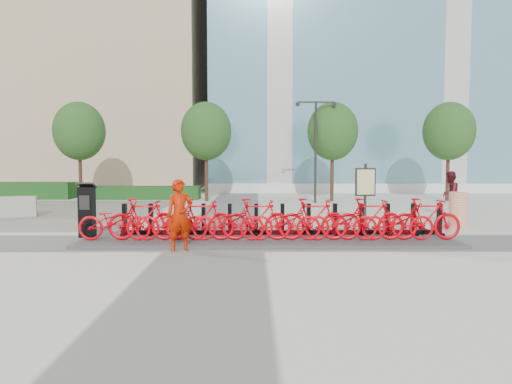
{
  "coord_description": "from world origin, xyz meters",
  "views": [
    {
      "loc": [
        0.92,
        -11.55,
        2.11
      ],
      "look_at": [
        1.0,
        1.5,
        1.2
      ],
      "focal_mm": 32.0,
      "sensor_mm": 36.0,
      "label": 1
    }
  ],
  "objects_px": {
    "bike_0": "(115,221)",
    "map_sign": "(365,185)",
    "kiosk": "(87,211)",
    "jersey_barrier": "(7,207)",
    "construction_barrel": "(458,209)",
    "worker_red": "(180,215)",
    "pedestrian": "(450,194)"
  },
  "relations": [
    {
      "from": "kiosk",
      "to": "worker_red",
      "type": "height_order",
      "value": "worker_red"
    },
    {
      "from": "bike_0",
      "to": "jersey_barrier",
      "type": "distance_m",
      "value": 7.69
    },
    {
      "from": "construction_barrel",
      "to": "jersey_barrier",
      "type": "xyz_separation_m",
      "value": [
        -15.71,
        2.21,
        -0.16
      ]
    },
    {
      "from": "pedestrian",
      "to": "kiosk",
      "type": "bearing_deg",
      "value": -19.58
    },
    {
      "from": "kiosk",
      "to": "construction_barrel",
      "type": "relative_size",
      "value": 1.34
    },
    {
      "from": "bike_0",
      "to": "kiosk",
      "type": "xyz_separation_m",
      "value": [
        -0.87,
        0.49,
        0.22
      ]
    },
    {
      "from": "construction_barrel",
      "to": "jersey_barrier",
      "type": "distance_m",
      "value": 15.86
    },
    {
      "from": "bike_0",
      "to": "kiosk",
      "type": "bearing_deg",
      "value": 60.64
    },
    {
      "from": "bike_0",
      "to": "jersey_barrier",
      "type": "xyz_separation_m",
      "value": [
        -5.58,
        5.3,
        -0.18
      ]
    },
    {
      "from": "construction_barrel",
      "to": "map_sign",
      "type": "xyz_separation_m",
      "value": [
        -2.99,
        0.07,
        0.78
      ]
    },
    {
      "from": "kiosk",
      "to": "pedestrian",
      "type": "xyz_separation_m",
      "value": [
        11.8,
        5.06,
        0.07
      ]
    },
    {
      "from": "bike_0",
      "to": "map_sign",
      "type": "height_order",
      "value": "map_sign"
    },
    {
      "from": "kiosk",
      "to": "bike_0",
      "type": "bearing_deg",
      "value": -29.11
    },
    {
      "from": "pedestrian",
      "to": "jersey_barrier",
      "type": "relative_size",
      "value": 0.86
    },
    {
      "from": "jersey_barrier",
      "to": "map_sign",
      "type": "distance_m",
      "value": 12.93
    },
    {
      "from": "kiosk",
      "to": "construction_barrel",
      "type": "bearing_deg",
      "value": 13.5
    },
    {
      "from": "construction_barrel",
      "to": "jersey_barrier",
      "type": "relative_size",
      "value": 0.55
    },
    {
      "from": "kiosk",
      "to": "pedestrian",
      "type": "relative_size",
      "value": 0.86
    },
    {
      "from": "bike_0",
      "to": "pedestrian",
      "type": "relative_size",
      "value": 1.08
    },
    {
      "from": "bike_0",
      "to": "jersey_barrier",
      "type": "bearing_deg",
      "value": 46.48
    },
    {
      "from": "construction_barrel",
      "to": "map_sign",
      "type": "height_order",
      "value": "map_sign"
    },
    {
      "from": "construction_barrel",
      "to": "map_sign",
      "type": "relative_size",
      "value": 0.54
    },
    {
      "from": "bike_0",
      "to": "jersey_barrier",
      "type": "relative_size",
      "value": 0.94
    },
    {
      "from": "map_sign",
      "to": "pedestrian",
      "type": "bearing_deg",
      "value": 30.07
    },
    {
      "from": "kiosk",
      "to": "jersey_barrier",
      "type": "relative_size",
      "value": 0.74
    },
    {
      "from": "bike_0",
      "to": "worker_red",
      "type": "relative_size",
      "value": 1.1
    },
    {
      "from": "construction_barrel",
      "to": "kiosk",
      "type": "bearing_deg",
      "value": -166.75
    },
    {
      "from": "jersey_barrier",
      "to": "map_sign",
      "type": "relative_size",
      "value": 0.98
    },
    {
      "from": "map_sign",
      "to": "construction_barrel",
      "type": "bearing_deg",
      "value": -3.54
    },
    {
      "from": "worker_red",
      "to": "map_sign",
      "type": "bearing_deg",
      "value": 17.49
    },
    {
      "from": "jersey_barrier",
      "to": "kiosk",
      "type": "bearing_deg",
      "value": -66.97
    },
    {
      "from": "construction_barrel",
      "to": "pedestrian",
      "type": "bearing_deg",
      "value": 72.1
    }
  ]
}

